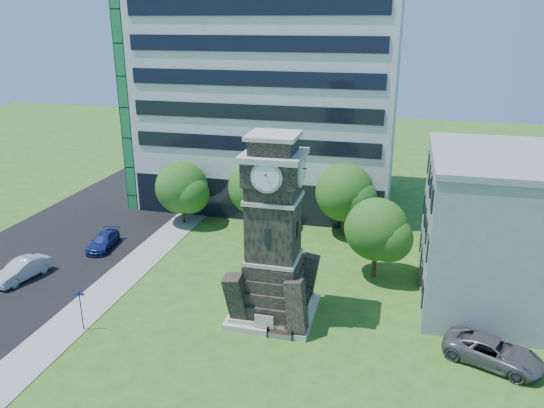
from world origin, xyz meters
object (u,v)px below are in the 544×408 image
(car_street_mid, at_px, (22,270))
(park_bench, at_px, (280,331))
(car_street_north, at_px, (103,241))
(car_east_lot, at_px, (493,352))
(street_sign, at_px, (81,306))
(clock_tower, at_px, (273,242))

(car_street_mid, xyz_separation_m, park_bench, (20.74, -2.89, -0.29))
(car_street_north, relative_size, car_east_lot, 0.79)
(car_street_mid, distance_m, car_street_north, 7.21)
(car_street_mid, relative_size, street_sign, 1.69)
(clock_tower, relative_size, car_east_lot, 2.25)
(car_street_north, xyz_separation_m, street_sign, (5.53, -11.68, 1.05))
(park_bench, relative_size, street_sign, 0.62)
(clock_tower, relative_size, car_street_north, 2.86)
(clock_tower, distance_m, street_sign, 12.71)
(car_street_mid, height_order, park_bench, car_street_mid)
(car_east_lot, bearing_deg, park_bench, 113.40)
(clock_tower, height_order, street_sign, clock_tower)
(car_street_mid, bearing_deg, park_bench, 4.49)
(car_east_lot, height_order, street_sign, street_sign)
(car_street_north, height_order, street_sign, street_sign)
(car_street_mid, xyz_separation_m, car_east_lot, (33.07, -2.47, 0.01))
(clock_tower, bearing_deg, car_street_north, 157.42)
(clock_tower, height_order, car_east_lot, clock_tower)
(car_street_north, bearing_deg, car_street_mid, -121.25)
(clock_tower, xyz_separation_m, car_east_lot, (13.40, -2.10, -4.53))
(clock_tower, relative_size, car_street_mid, 2.70)
(clock_tower, bearing_deg, street_sign, -157.31)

